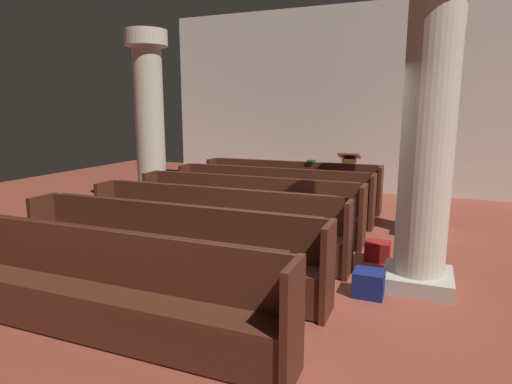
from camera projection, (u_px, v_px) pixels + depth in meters
name	position (u px, v px, depth m)	size (l,w,h in m)	color
ground_plane	(278.00, 274.00, 5.33)	(19.20, 19.20, 0.00)	brown
back_wall	(360.00, 100.00, 10.45)	(10.00, 0.16, 4.50)	silver
pew_row_0	(291.00, 183.00, 9.03)	(3.72, 0.46, 0.94)	#4C2316
pew_row_1	(272.00, 193.00, 7.99)	(3.72, 0.46, 0.94)	#4C2316
pew_row_2	(248.00, 205.00, 6.94)	(3.72, 0.47, 0.94)	#4C2316
pew_row_3	(215.00, 222.00, 5.89)	(3.72, 0.46, 0.94)	#4C2316
pew_row_4	(168.00, 246.00, 4.84)	(3.72, 0.46, 0.94)	#4C2316
pew_row_5	(96.00, 283.00, 3.80)	(3.72, 0.47, 0.94)	#4C2316
pillar_aisle_side	(430.00, 121.00, 6.82)	(0.83, 0.83, 3.53)	#B6AD9A
pillar_far_side	(150.00, 119.00, 8.60)	(0.83, 0.83, 3.53)	#B6AD9A
pillar_aisle_rear	(429.00, 126.00, 4.61)	(0.81, 0.81, 3.53)	#B6AD9A
lectern	(348.00, 180.00, 9.69)	(0.48, 0.45, 1.08)	brown
hymn_book	(311.00, 161.00, 8.97)	(0.14, 0.21, 0.04)	#194723
kneeler_box_red	(378.00, 251.00, 5.79)	(0.32, 0.27, 0.26)	maroon
kneeler_box_navy	(369.00, 283.00, 4.69)	(0.33, 0.31, 0.28)	navy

